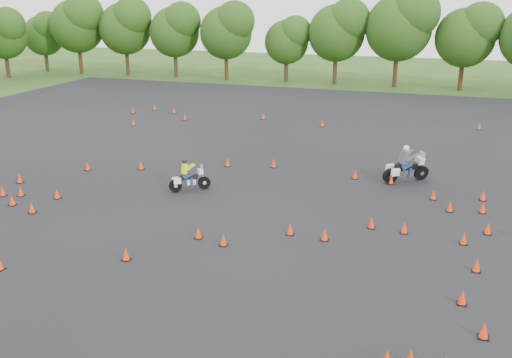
{
  "coord_description": "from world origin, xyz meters",
  "views": [
    {
      "loc": [
        7.62,
        -19.0,
        9.12
      ],
      "look_at": [
        0.0,
        4.0,
        1.2
      ],
      "focal_mm": 40.0,
      "sensor_mm": 36.0,
      "label": 1
    }
  ],
  "objects": [
    {
      "name": "traffic_cones",
      "position": [
        0.36,
        4.5,
        0.23
      ],
      "size": [
        32.37,
        33.38,
        0.45
      ],
      "color": "#F7350A",
      "rests_on": "asphalt_pad"
    },
    {
      "name": "rider_grey",
      "position": [
        6.15,
        9.51,
        0.99
      ],
      "size": [
        2.51,
        2.14,
        1.96
      ],
      "primitive_type": null,
      "rotation": [
        0.0,
        0.0,
        0.64
      ],
      "color": "#464B4F",
      "rests_on": "ground"
    },
    {
      "name": "treeline",
      "position": [
        2.41,
        35.15,
        4.55
      ],
      "size": [
        86.55,
        32.02,
        10.58
      ],
      "color": "#254614",
      "rests_on": "ground"
    },
    {
      "name": "ground",
      "position": [
        0.0,
        0.0,
        0.0
      ],
      "size": [
        140.0,
        140.0,
        0.0
      ],
      "primitive_type": "plane",
      "color": "#2D5119",
      "rests_on": "ground"
    },
    {
      "name": "rider_yellow",
      "position": [
        -3.6,
        4.75,
        0.79
      ],
      "size": [
        1.99,
        1.73,
        1.57
      ],
      "primitive_type": null,
      "rotation": [
        0.0,
        0.0,
        0.66
      ],
      "color": "#CBDB13",
      "rests_on": "ground"
    },
    {
      "name": "asphalt_pad",
      "position": [
        0.0,
        6.0,
        0.01
      ],
      "size": [
        62.0,
        62.0,
        0.0
      ],
      "primitive_type": "plane",
      "color": "black",
      "rests_on": "ground"
    }
  ]
}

